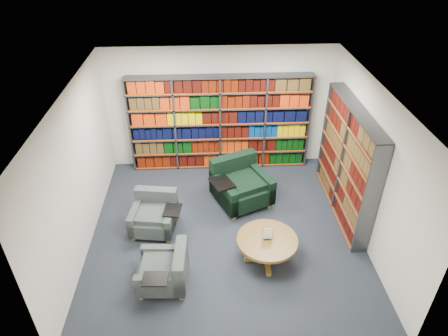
{
  "coord_description": "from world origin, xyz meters",
  "views": [
    {
      "loc": [
        -0.32,
        -5.67,
        5.17
      ],
      "look_at": [
        0.0,
        0.6,
        1.05
      ],
      "focal_mm": 32.0,
      "sensor_mm": 36.0,
      "label": 1
    }
  ],
  "objects_px": {
    "chair_green_right": "(239,185)",
    "coffee_table": "(267,243)",
    "chair_teal_front": "(167,271)",
    "chair_teal_left": "(155,215)"
  },
  "relations": [
    {
      "from": "chair_teal_front",
      "to": "coffee_table",
      "type": "xyz_separation_m",
      "value": [
        1.67,
        0.43,
        0.11
      ]
    },
    {
      "from": "chair_green_right",
      "to": "chair_teal_front",
      "type": "relative_size",
      "value": 1.46
    },
    {
      "from": "chair_teal_front",
      "to": "coffee_table",
      "type": "distance_m",
      "value": 1.72
    },
    {
      "from": "chair_teal_front",
      "to": "chair_green_right",
      "type": "bearing_deg",
      "value": 58.32
    },
    {
      "from": "chair_teal_front",
      "to": "coffee_table",
      "type": "bearing_deg",
      "value": 14.43
    },
    {
      "from": "chair_teal_left",
      "to": "coffee_table",
      "type": "xyz_separation_m",
      "value": [
        1.99,
        -0.97,
        0.1
      ]
    },
    {
      "from": "coffee_table",
      "to": "chair_teal_left",
      "type": "bearing_deg",
      "value": 153.94
    },
    {
      "from": "chair_green_right",
      "to": "coffee_table",
      "type": "xyz_separation_m",
      "value": [
        0.32,
        -1.75,
        0.02
      ]
    },
    {
      "from": "chair_teal_left",
      "to": "chair_teal_front",
      "type": "height_order",
      "value": "chair_teal_left"
    },
    {
      "from": "chair_green_right",
      "to": "coffee_table",
      "type": "relative_size",
      "value": 1.31
    }
  ]
}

